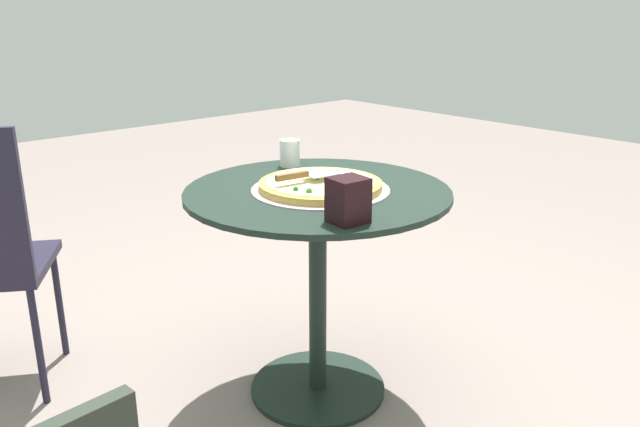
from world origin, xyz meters
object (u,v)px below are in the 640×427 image
pizza_server (306,175)px  drinking_cup (290,153)px  patio_table (318,248)px  napkin_dispenser (348,200)px  pizza_on_tray (320,186)px

pizza_server → drinking_cup: 0.33m
patio_table → napkin_dispenser: napkin_dispenser is taller
pizza_server → drinking_cup: (-0.17, -0.28, -0.01)m
pizza_server → patio_table: bearing=171.3°
pizza_server → napkin_dispenser: (0.11, 0.29, 0.01)m
patio_table → pizza_on_tray: (0.00, 0.01, 0.21)m
pizza_on_tray → pizza_server: size_ratio=1.99×
pizza_on_tray → pizza_server: bearing=-26.7°
patio_table → drinking_cup: bearing=-113.6°
pizza_on_tray → patio_table: bearing=-99.5°
patio_table → drinking_cup: (-0.13, -0.29, 0.24)m
pizza_server → napkin_dispenser: napkin_dispenser is taller
pizza_server → napkin_dispenser: 0.31m
patio_table → napkin_dispenser: size_ratio=6.90×
pizza_on_tray → napkin_dispenser: size_ratio=3.56×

